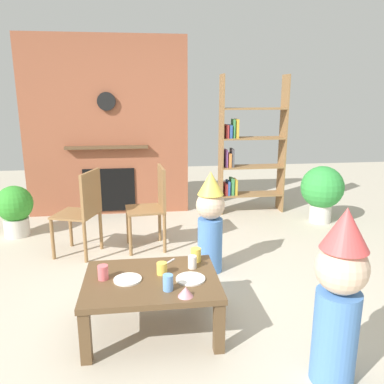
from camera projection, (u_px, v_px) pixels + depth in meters
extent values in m
plane|color=#BCB29E|center=(180.00, 302.00, 3.21)|extent=(12.00, 12.00, 0.00)
cube|color=#935138|center=(107.00, 128.00, 5.32)|extent=(2.20, 0.18, 2.40)
cube|color=black|center=(109.00, 190.00, 5.43)|extent=(0.70, 0.02, 0.60)
cube|color=brown|center=(107.00, 147.00, 5.25)|extent=(1.10, 0.10, 0.04)
cylinder|color=black|center=(106.00, 101.00, 5.12)|extent=(0.24, 0.04, 0.24)
cube|color=olive|center=(221.00, 146.00, 5.38)|extent=(0.02, 0.28, 1.90)
cube|color=olive|center=(283.00, 145.00, 5.49)|extent=(0.02, 0.28, 1.90)
cube|color=olive|center=(250.00, 194.00, 5.61)|extent=(0.86, 0.28, 0.02)
cube|color=olive|center=(251.00, 167.00, 5.51)|extent=(0.86, 0.28, 0.02)
cube|color=olive|center=(252.00, 138.00, 5.41)|extent=(0.86, 0.28, 0.02)
cube|color=olive|center=(254.00, 109.00, 5.32)|extent=(0.86, 0.28, 0.02)
cube|color=#B23333|center=(225.00, 189.00, 5.54)|extent=(0.04, 0.20, 0.16)
cube|color=#3359A5|center=(228.00, 187.00, 5.54)|extent=(0.03, 0.20, 0.20)
cube|color=#3F8C4C|center=(232.00, 186.00, 5.55)|extent=(0.04, 0.20, 0.23)
cube|color=gold|center=(235.00, 187.00, 5.55)|extent=(0.03, 0.20, 0.22)
cube|color=#8C4C99|center=(225.00, 158.00, 5.43)|extent=(0.03, 0.20, 0.24)
cube|color=#D87F3F|center=(229.00, 160.00, 5.45)|extent=(0.04, 0.20, 0.19)
cube|color=#4C4C51|center=(232.00, 158.00, 5.44)|extent=(0.03, 0.20, 0.25)
cube|color=#B23333|center=(226.00, 131.00, 5.34)|extent=(0.04, 0.20, 0.18)
cube|color=#3359A5|center=(230.00, 131.00, 5.35)|extent=(0.04, 0.20, 0.18)
cube|color=#3F8C4C|center=(233.00, 128.00, 5.35)|extent=(0.02, 0.20, 0.25)
cube|color=gold|center=(236.00, 128.00, 5.35)|extent=(0.03, 0.20, 0.25)
cube|color=brown|center=(151.00, 281.00, 2.75)|extent=(0.94, 0.71, 0.04)
cube|color=brown|center=(85.00, 337.00, 2.45)|extent=(0.07, 0.07, 0.36)
cube|color=brown|center=(219.00, 327.00, 2.55)|extent=(0.07, 0.07, 0.36)
cube|color=brown|center=(96.00, 289.00, 3.04)|extent=(0.07, 0.07, 0.36)
cube|color=brown|center=(204.00, 283.00, 3.15)|extent=(0.07, 0.07, 0.36)
cylinder|color=#669EE0|center=(168.00, 283.00, 2.57)|extent=(0.07, 0.07, 0.11)
cylinder|color=silver|center=(192.00, 262.00, 2.90)|extent=(0.06, 0.06, 0.09)
cylinder|color=#F2CC4C|center=(162.00, 268.00, 2.80)|extent=(0.07, 0.07, 0.09)
cylinder|color=#F2CC4C|center=(196.00, 255.00, 3.02)|extent=(0.08, 0.08, 0.10)
cylinder|color=#E5666B|center=(103.00, 272.00, 2.72)|extent=(0.07, 0.07, 0.10)
cylinder|color=white|center=(191.00, 279.00, 2.73)|extent=(0.21, 0.21, 0.01)
cylinder|color=white|center=(128.00, 279.00, 2.72)|extent=(0.19, 0.19, 0.01)
cone|color=pink|center=(186.00, 292.00, 2.50)|extent=(0.10, 0.10, 0.06)
cube|color=silver|center=(169.00, 262.00, 3.00)|extent=(0.11, 0.12, 0.01)
cylinder|color=#4C7FC6|center=(335.00, 337.00, 2.28)|extent=(0.26, 0.26, 0.57)
sphere|color=beige|center=(342.00, 268.00, 2.17)|extent=(0.30, 0.30, 0.30)
cone|color=#EA4C4C|center=(346.00, 229.00, 2.11)|extent=(0.27, 0.27, 0.24)
cylinder|color=#4C7FC6|center=(210.00, 245.00, 3.71)|extent=(0.23, 0.23, 0.52)
sphere|color=beige|center=(210.00, 205.00, 3.62)|extent=(0.27, 0.27, 0.27)
cone|color=#F2D14C|center=(211.00, 183.00, 3.56)|extent=(0.24, 0.24, 0.21)
cube|color=olive|center=(76.00, 214.00, 4.06)|extent=(0.51, 0.51, 0.02)
cube|color=olive|center=(91.00, 193.00, 3.96)|extent=(0.16, 0.39, 0.45)
cylinder|color=olive|center=(71.00, 228.00, 4.32)|extent=(0.04, 0.04, 0.43)
cylinder|color=olive|center=(53.00, 239.00, 3.98)|extent=(0.04, 0.04, 0.43)
cylinder|color=olive|center=(101.00, 230.00, 4.24)|extent=(0.04, 0.04, 0.43)
cylinder|color=olive|center=(85.00, 242.00, 3.90)|extent=(0.04, 0.04, 0.43)
cube|color=olive|center=(145.00, 209.00, 4.22)|extent=(0.44, 0.44, 0.02)
cube|color=olive|center=(162.00, 187.00, 4.20)|extent=(0.07, 0.40, 0.45)
cylinder|color=olive|center=(128.00, 225.00, 4.41)|extent=(0.04, 0.04, 0.43)
cylinder|color=olive|center=(130.00, 236.00, 4.07)|extent=(0.04, 0.04, 0.43)
cylinder|color=olive|center=(160.00, 223.00, 4.49)|extent=(0.04, 0.04, 0.43)
cylinder|color=olive|center=(165.00, 233.00, 4.14)|extent=(0.04, 0.04, 0.43)
cylinder|color=beige|center=(320.00, 213.00, 5.17)|extent=(0.28, 0.28, 0.23)
sphere|color=green|center=(322.00, 187.00, 5.09)|extent=(0.55, 0.55, 0.55)
cylinder|color=beige|center=(17.00, 227.00, 4.67)|extent=(0.29, 0.29, 0.22)
sphere|color=green|center=(14.00, 204.00, 4.60)|extent=(0.42, 0.42, 0.42)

